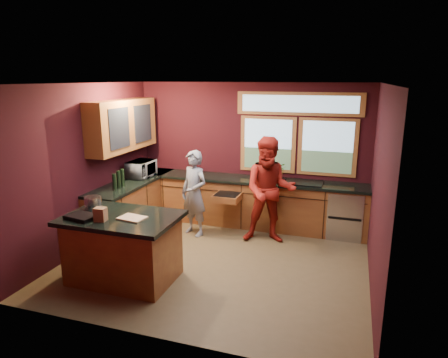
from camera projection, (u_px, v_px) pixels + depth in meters
The scene contains 14 objects.
floor at pixel (217, 261), 6.23m from camera, with size 4.50×4.50×0.00m, color brown.
room_shell at pixel (187, 142), 6.26m from camera, with size 4.52×4.02×2.71m.
back_counter at pixel (255, 202), 7.62m from camera, with size 4.50×0.64×0.93m.
left_counter at pixel (133, 205), 7.48m from camera, with size 0.64×2.30×0.93m.
island at pixel (123, 248), 5.57m from camera, with size 1.55×1.05×0.95m.
person_grey at pixel (194, 193), 7.12m from camera, with size 0.56×0.37×1.55m, color slate.
person_red at pixel (270, 191), 6.77m from camera, with size 0.89×0.70×1.84m, color maroon.
microwave at pixel (141, 169), 7.61m from camera, with size 0.57×0.38×0.31m, color #999999.
potted_plant at pixel (279, 171), 7.39m from camera, with size 0.30×0.26×0.33m, color #999999.
paper_towel at pixel (259, 172), 7.45m from camera, with size 0.12×0.12×0.28m, color white.
cutting_board at pixel (132, 218), 5.34m from camera, with size 0.35×0.25×0.02m, color tan.
stock_pot at pixel (93, 203), 5.73m from camera, with size 0.24×0.24×0.18m, color #B6B6BB.
paper_bag at pixel (100, 214), 5.24m from camera, with size 0.15×0.12×0.18m, color brown.
black_tray at pixel (82, 217), 5.35m from camera, with size 0.40×0.28×0.05m, color black.
Camera 1 is at (1.87, -5.41, 2.78)m, focal length 32.00 mm.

